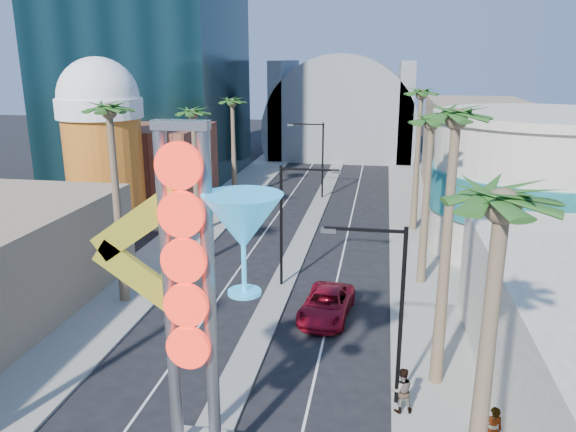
{
  "coord_description": "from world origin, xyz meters",
  "views": [
    {
      "loc": [
        6.16,
        -13.48,
        14.39
      ],
      "look_at": [
        0.37,
        20.41,
        4.67
      ],
      "focal_mm": 35.0,
      "sensor_mm": 36.0,
      "label": 1
    }
  ],
  "objects_px": {
    "red_pickup": "(326,304)",
    "neon_sign": "(212,282)",
    "pedestrian_b": "(402,390)",
    "pedestrian_a": "(493,430)"
  },
  "relations": [
    {
      "from": "neon_sign",
      "to": "pedestrian_a",
      "type": "relative_size",
      "value": 6.33
    },
    {
      "from": "red_pickup",
      "to": "pedestrian_a",
      "type": "xyz_separation_m",
      "value": [
        7.26,
        -10.7,
        0.36
      ]
    },
    {
      "from": "red_pickup",
      "to": "neon_sign",
      "type": "bearing_deg",
      "value": -95.49
    },
    {
      "from": "neon_sign",
      "to": "pedestrian_b",
      "type": "relative_size",
      "value": 6.37
    },
    {
      "from": "pedestrian_a",
      "to": "pedestrian_b",
      "type": "xyz_separation_m",
      "value": [
        -3.24,
        2.09,
        -0.01
      ]
    },
    {
      "from": "neon_sign",
      "to": "pedestrian_a",
      "type": "xyz_separation_m",
      "value": [
        9.8,
        2.32,
        -6.17
      ]
    },
    {
      "from": "neon_sign",
      "to": "red_pickup",
      "type": "distance_m",
      "value": 14.78
    },
    {
      "from": "red_pickup",
      "to": "pedestrian_b",
      "type": "bearing_deg",
      "value": -59.42
    },
    {
      "from": "pedestrian_b",
      "to": "neon_sign",
      "type": "bearing_deg",
      "value": 22.17
    },
    {
      "from": "neon_sign",
      "to": "red_pickup",
      "type": "xyz_separation_m",
      "value": [
        2.54,
        13.02,
        -6.52
      ]
    }
  ]
}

